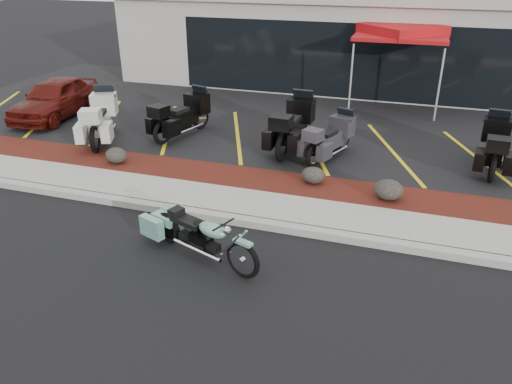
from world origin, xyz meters
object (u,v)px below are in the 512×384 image
(touring_white, at_px, (106,108))
(traffic_cone, at_px, (302,117))
(parked_car, at_px, (55,98))
(hero_cruiser, at_px, (243,254))
(popup_canopy, at_px, (402,32))

(touring_white, bearing_deg, traffic_cone, -88.48)
(touring_white, distance_m, parked_car, 2.51)
(touring_white, height_order, parked_car, touring_white)
(hero_cruiser, xyz_separation_m, touring_white, (-6.19, 5.57, 0.40))
(popup_canopy, bearing_deg, hero_cruiser, -93.38)
(parked_car, bearing_deg, popup_canopy, 19.65)
(traffic_cone, bearing_deg, hero_cruiser, -83.69)
(parked_car, bearing_deg, hero_cruiser, -41.38)
(popup_canopy, bearing_deg, traffic_cone, -124.23)
(hero_cruiser, relative_size, touring_white, 1.07)
(hero_cruiser, height_order, touring_white, touring_white)
(traffic_cone, relative_size, popup_canopy, 0.15)
(touring_white, relative_size, parked_car, 0.67)
(traffic_cone, bearing_deg, touring_white, -156.06)
(traffic_cone, bearing_deg, parked_car, -168.30)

